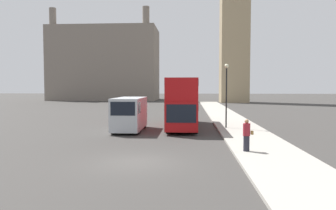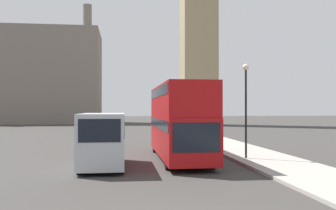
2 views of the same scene
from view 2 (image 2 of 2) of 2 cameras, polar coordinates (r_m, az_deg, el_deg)
building_block_distant at (r=84.05m, az=-20.03°, el=4.04°), size 28.28×14.68×23.72m
red_double_decker_bus at (r=22.38m, az=1.70°, el=-2.09°), size 2.56×10.66×4.38m
white_van at (r=19.52m, az=-9.90°, el=-5.09°), size 2.21×5.74×2.78m
street_lamp at (r=22.26m, az=11.78°, el=1.38°), size 0.36×0.36×5.49m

